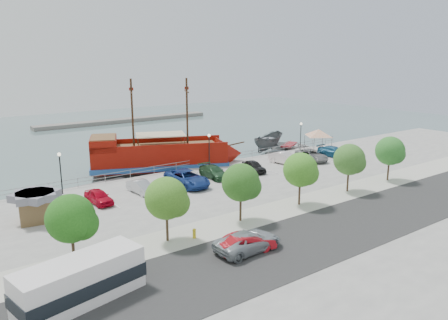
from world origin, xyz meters
TOP-DOWN VIEW (x-y plane):
  - ground at (0.00, 0.00)m, footprint 160.00×160.00m
  - land_slab at (0.00, -21.00)m, footprint 100.00×58.00m
  - street at (0.00, -16.00)m, footprint 100.00×8.00m
  - sidewalk at (0.00, -10.00)m, footprint 100.00×4.00m
  - seawall_railing at (0.00, 7.80)m, footprint 50.00×0.06m
  - far_shore at (10.00, 55.00)m, footprint 40.00×3.00m
  - pirate_ship at (-2.97, 10.98)m, footprint 19.96×12.44m
  - patrol_boat at (14.92, 12.24)m, footprint 7.34×4.56m
  - speedboat at (17.98, 10.79)m, footprint 7.24×7.92m
  - dock_west at (-13.65, 9.20)m, footprint 8.05×3.21m
  - dock_mid at (8.54, 9.20)m, footprint 6.68×3.26m
  - dock_east at (16.13, 9.20)m, footprint 6.72×4.18m
  - shed at (-21.91, 0.26)m, footprint 3.51×3.51m
  - canopy_tent at (17.87, 4.78)m, footprint 5.54×5.54m
  - street_van at (-11.14, -14.88)m, footprint 5.28×2.59m
  - street_sedan at (-11.38, -15.00)m, footprint 4.45×2.28m
  - shuttle_bus at (-23.01, -14.50)m, footprint 7.65×3.96m
  - fire_hydrant at (-13.12, -10.80)m, footprint 0.29×0.29m
  - lamp_post_left at (-18.00, 6.50)m, footprint 0.36×0.36m
  - lamp_post_mid at (0.00, 6.50)m, footprint 0.36×0.36m
  - lamp_post_right at (16.00, 6.50)m, footprint 0.36×0.36m
  - tree_a at (-21.85, -10.07)m, footprint 3.30×3.20m
  - tree_b at (-14.85, -10.07)m, footprint 3.30×3.20m
  - tree_c at (-7.85, -10.07)m, footprint 3.30×3.20m
  - tree_d at (-0.85, -10.07)m, footprint 3.30×3.20m
  - tree_e at (6.15, -10.07)m, footprint 3.30×3.20m
  - tree_f at (13.15, -10.07)m, footprint 3.30×3.20m
  - parked_car_a at (-16.08, 1.42)m, footprint 1.91×4.03m
  - parked_car_b at (-11.43, 1.97)m, footprint 1.78×4.13m
  - parked_car_c at (-6.26, 1.49)m, footprint 3.00×6.09m
  - parked_car_d at (-2.14, 2.39)m, footprint 2.11×4.75m
  - parked_car_e at (3.23, 1.71)m, footprint 2.22×4.15m
  - parked_car_f at (9.01, 2.32)m, footprint 2.33×4.73m
  - parked_car_g at (13.22, 1.65)m, footprint 3.40×5.56m
  - parked_car_h at (17.34, 1.36)m, footprint 2.45×5.03m

SIDE VIEW (x-z plane):
  - ground at x=0.00m, z-range -1.00..-1.00m
  - dock_mid at x=8.54m, z-range -1.00..-0.63m
  - dock_east at x=16.13m, z-range -1.00..-0.63m
  - dock_west at x=-13.65m, z-range -1.00..-0.55m
  - land_slab at x=0.00m, z-range -1.20..0.00m
  - far_shore at x=10.00m, z-range -1.00..-0.20m
  - speedboat at x=17.98m, z-range -1.00..0.34m
  - street at x=0.00m, z-range -0.01..0.03m
  - sidewalk at x=0.00m, z-range -0.01..0.04m
  - patrol_boat at x=14.92m, z-range -1.00..1.66m
  - fire_hydrant at x=-13.12m, z-range 0.04..0.86m
  - seawall_railing at x=0.00m, z-range 0.03..1.03m
  - parked_car_b at x=-11.43m, z-range 0.00..1.32m
  - parked_car_a at x=-16.08m, z-range 0.00..1.33m
  - parked_car_e at x=3.23m, z-range 0.00..1.34m
  - parked_car_d at x=-2.14m, z-range 0.00..1.35m
  - street_sedan at x=-11.38m, z-range 0.00..1.40m
  - parked_car_h at x=17.34m, z-range 0.00..1.41m
  - parked_car_g at x=13.22m, z-range 0.00..1.44m
  - street_van at x=-11.14m, z-range 0.00..1.44m
  - parked_car_f at x=9.01m, z-range 0.00..1.49m
  - parked_car_c at x=-6.26m, z-range 0.00..1.66m
  - pirate_ship at x=-2.97m, z-range -5.15..7.32m
  - shuttle_bus at x=-23.01m, z-range -0.04..2.53m
  - shed at x=-21.91m, z-range 0.08..2.60m
  - lamp_post_left at x=-18.00m, z-range 0.80..5.08m
  - lamp_post_mid at x=0.00m, z-range 0.80..5.08m
  - lamp_post_right at x=16.00m, z-range 0.80..5.08m
  - tree_a at x=-21.85m, z-range 0.80..5.80m
  - tree_b at x=-14.85m, z-range 0.80..5.80m
  - tree_c at x=-7.85m, z-range 0.80..5.80m
  - tree_d at x=-0.85m, z-range 0.80..5.80m
  - tree_e at x=6.15m, z-range 0.80..5.80m
  - tree_f at x=13.15m, z-range 0.80..5.80m
  - canopy_tent at x=17.87m, z-range 1.42..5.27m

